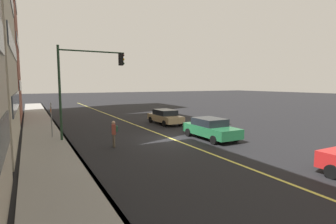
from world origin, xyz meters
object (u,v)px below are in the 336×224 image
Objects in this scene: street_sign_post at (51,118)px; pedestrian_with_backpack at (114,132)px; traffic_light_mast at (85,77)px; car_tan at (165,116)px; car_green at (211,128)px.

pedestrian_with_backpack is at bearing -143.66° from street_sign_post.
traffic_light_mast is (3.11, 1.07, 3.48)m from pedestrian_with_backpack.
street_sign_post is at bearing 59.20° from traffic_light_mast.
pedestrian_with_backpack is (-6.87, 7.16, 0.22)m from car_tan.
pedestrian_with_backpack reaches higher than car_green.
street_sign_post reaches higher than pedestrian_with_backpack.
car_tan is 10.71m from street_sign_post.
car_tan is at bearing -46.19° from pedestrian_with_backpack.
pedestrian_with_backpack is (0.83, 6.83, 0.20)m from car_green.
street_sign_post is at bearing 62.54° from car_green.
traffic_light_mast is (3.94, 7.91, 3.68)m from car_green.
pedestrian_with_backpack is 5.49m from street_sign_post.
car_tan is at bearing -65.46° from traffic_light_mast.
street_sign_post is at bearing 36.34° from pedestrian_with_backpack.
traffic_light_mast reaches higher than car_green.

